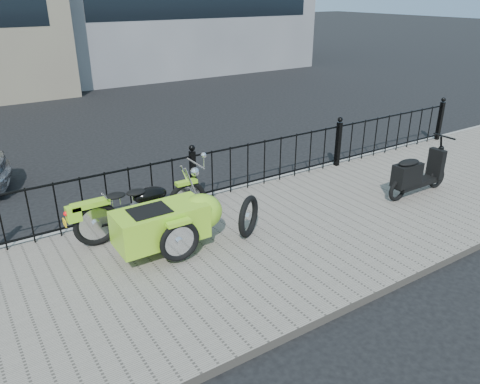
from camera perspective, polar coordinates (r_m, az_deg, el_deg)
ground at (r=7.54m, az=-0.92°, el=-5.48°), size 120.00×120.00×0.00m
sidewalk at (r=7.15m, az=1.23°, el=-6.69°), size 30.00×3.80×0.12m
curb at (r=8.64m, az=-6.02°, el=-1.21°), size 30.00×0.10×0.12m
iron_fence at (r=8.31m, az=-5.73°, el=1.75°), size 14.11×0.11×1.08m
motorcycle_sidecar at (r=6.91m, az=-8.79°, el=-3.06°), size 2.28×1.48×0.98m
scooter at (r=9.15m, az=20.61°, el=1.98°), size 1.55×0.45×1.05m
spare_tire at (r=7.18m, az=1.04°, el=-2.98°), size 0.60×0.45×0.66m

